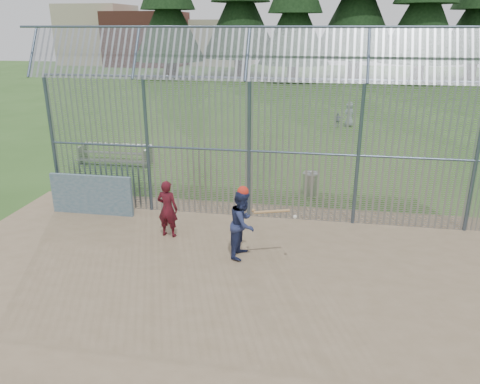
% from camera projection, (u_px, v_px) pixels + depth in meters
% --- Properties ---
extents(ground, '(120.00, 120.00, 0.00)m').
position_uv_depth(ground, '(225.00, 275.00, 10.57)').
color(ground, '#2D511E').
rests_on(ground, ground).
extents(dirt_infield, '(14.00, 10.00, 0.02)m').
position_uv_depth(dirt_infield, '(220.00, 286.00, 10.11)').
color(dirt_infield, '#756047').
rests_on(dirt_infield, ground).
extents(dugout_wall, '(2.50, 0.12, 1.20)m').
position_uv_depth(dugout_wall, '(92.00, 195.00, 13.79)').
color(dugout_wall, '#38566B').
rests_on(dugout_wall, dirt_infield).
extents(batter, '(0.76, 0.90, 1.67)m').
position_uv_depth(batter, '(243.00, 224.00, 11.19)').
color(batter, navy).
rests_on(batter, dirt_infield).
extents(onlooker, '(0.61, 0.44, 1.55)m').
position_uv_depth(onlooker, '(168.00, 209.00, 12.27)').
color(onlooker, maroon).
rests_on(onlooker, dirt_infield).
extents(bg_kid_standing, '(0.79, 0.73, 1.36)m').
position_uv_depth(bg_kid_standing, '(349.00, 114.00, 25.84)').
color(bg_kid_standing, gray).
rests_on(bg_kid_standing, ground).
extents(bg_kid_seated, '(0.49, 0.23, 0.81)m').
position_uv_depth(bg_kid_seated, '(338.00, 120.00, 25.68)').
color(bg_kid_seated, slate).
rests_on(bg_kid_seated, ground).
extents(batting_gear, '(1.43, 0.54, 0.58)m').
position_uv_depth(batting_gear, '(249.00, 196.00, 10.88)').
color(batting_gear, red).
rests_on(batting_gear, ground).
extents(trash_can, '(0.56, 0.56, 0.82)m').
position_uv_depth(trash_can, '(311.00, 183.00, 15.51)').
color(trash_can, '#92959A').
rests_on(trash_can, ground).
extents(bleacher, '(3.00, 0.95, 0.72)m').
position_uv_depth(bleacher, '(115.00, 154.00, 18.96)').
color(bleacher, gray).
rests_on(bleacher, ground).
extents(backstop_fence, '(20.09, 0.81, 5.30)m').
position_uv_depth(backstop_fence, '(315.00, 142.00, 12.67)').
color(backstop_fence, '#47566B').
rests_on(backstop_fence, ground).
extents(distant_buildings, '(26.50, 10.50, 8.00)m').
position_uv_depth(distant_buildings, '(143.00, 38.00, 65.47)').
color(distant_buildings, brown).
rests_on(distant_buildings, ground).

